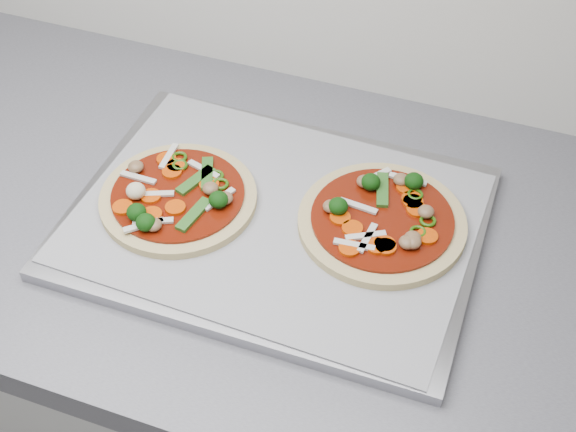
% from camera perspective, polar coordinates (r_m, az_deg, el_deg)
% --- Properties ---
extents(base_cabinet, '(3.60, 0.60, 0.86)m').
position_cam_1_polar(base_cabinet, '(1.52, -17.18, -8.61)').
color(base_cabinet, beige).
rests_on(base_cabinet, ground).
extents(baking_tray, '(0.49, 0.36, 0.02)m').
position_cam_1_polar(baking_tray, '(0.98, -0.89, -0.42)').
color(baking_tray, gray).
rests_on(baking_tray, countertop).
extents(parchment, '(0.48, 0.36, 0.00)m').
position_cam_1_polar(parchment, '(0.97, -0.90, -0.05)').
color(parchment, '#9B9AA0').
rests_on(parchment, baking_tray).
extents(pizza_left, '(0.23, 0.23, 0.03)m').
position_cam_1_polar(pizza_left, '(0.99, -7.89, 1.35)').
color(pizza_left, tan).
rests_on(pizza_left, parchment).
extents(pizza_right, '(0.26, 0.26, 0.03)m').
position_cam_1_polar(pizza_right, '(0.96, 6.74, -0.23)').
color(pizza_right, tan).
rests_on(pizza_right, parchment).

